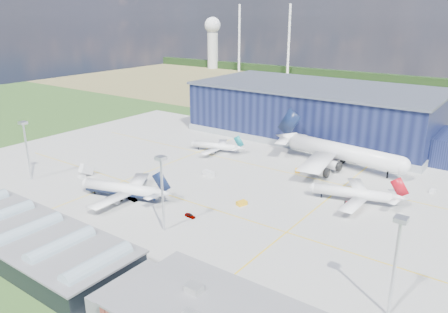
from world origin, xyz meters
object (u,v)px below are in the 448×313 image
(gse_van_a, at_px, (208,173))
(gse_tug_c, at_px, (298,171))
(hangar, at_px, (320,114))
(gse_tug_b, at_px, (242,203))
(light_mast_west, at_px, (26,141))
(airliner_widebody, at_px, (344,144))
(airliner_regional, at_px, (215,143))
(gse_cart_a, at_px, (433,191))
(airliner_navy, at_px, (121,183))
(light_mast_east, at_px, (397,251))
(gse_van_b, at_px, (318,168))
(light_mast_center, at_px, (162,182))
(airstair, at_px, (87,172))
(car_a, at_px, (190,216))
(car_b, at_px, (133,199))

(gse_van_a, distance_m, gse_tug_c, 36.05)
(hangar, xyz_separation_m, gse_tug_b, (15.96, -96.63, -10.89))
(light_mast_west, height_order, airliner_widebody, light_mast_west)
(airliner_regional, xyz_separation_m, gse_cart_a, (92.33, 7.06, -3.76))
(airliner_navy, height_order, airliner_widebody, airliner_widebody)
(light_mast_east, bearing_deg, gse_van_b, 123.87)
(airliner_widebody, height_order, gse_van_b, airliner_widebody)
(gse_van_b, bearing_deg, light_mast_west, -158.91)
(light_mast_center, bearing_deg, gse_van_b, 78.60)
(light_mast_west, relative_size, airliner_navy, 0.65)
(gse_cart_a, bearing_deg, gse_van_b, -173.65)
(airliner_widebody, bearing_deg, gse_cart_a, -3.94)
(airstair, bearing_deg, light_mast_east, -9.30)
(airliner_widebody, bearing_deg, car_a, -98.39)
(airstair, bearing_deg, gse_tug_b, 9.25)
(light_mast_east, height_order, airliner_widebody, light_mast_east)
(airliner_navy, xyz_separation_m, car_b, (4.38, 0.80, -5.11))
(hangar, distance_m, airliner_widebody, 49.51)
(light_mast_west, bearing_deg, airliner_widebody, 42.73)
(airliner_regional, height_order, car_a, airliner_regional)
(airliner_regional, xyz_separation_m, gse_tug_c, (43.47, -2.12, -3.70))
(gse_van_a, xyz_separation_m, car_a, (17.94, -32.41, -0.43))
(airliner_widebody, distance_m, gse_van_a, 56.93)
(hangar, xyz_separation_m, car_a, (7.96, -113.80, -10.97))
(gse_van_b, xyz_separation_m, car_a, (-14.24, -63.46, -0.45))
(airliner_navy, distance_m, gse_van_a, 36.82)
(gse_cart_a, bearing_deg, hangar, 146.75)
(airliner_regional, height_order, gse_van_a, airliner_regional)
(light_mast_center, distance_m, gse_van_a, 48.84)
(light_mast_east, relative_size, airstair, 4.15)
(gse_cart_a, xyz_separation_m, airstair, (-113.96, -61.89, 1.17))
(light_mast_east, distance_m, car_b, 90.25)
(airliner_regional, height_order, car_b, airliner_regional)
(gse_van_b, xyz_separation_m, car_b, (-38.55, -65.15, -0.44))
(gse_van_a, xyz_separation_m, gse_tug_c, (26.47, 24.47, -0.41))
(airliner_regional, xyz_separation_m, car_b, (10.62, -60.69, -3.71))
(gse_cart_a, bearing_deg, light_mast_east, -82.03)
(airstair, xyz_separation_m, car_a, (56.57, -4.17, -1.13))
(airliner_widebody, distance_m, airstair, 103.95)
(airliner_navy, bearing_deg, light_mast_west, -5.53)
(airliner_navy, relative_size, gse_tug_b, 10.57)
(airliner_regional, relative_size, gse_tug_c, 8.81)
(light_mast_west, xyz_separation_m, airliner_navy, (42.08, 8.51, -9.67))
(airliner_navy, xyz_separation_m, airliner_widebody, (49.24, 75.85, 4.42))
(airliner_navy, xyz_separation_m, gse_van_b, (42.93, 65.95, -4.67))
(light_mast_east, height_order, car_b, light_mast_east)
(car_b, bearing_deg, car_a, -76.97)
(airliner_regional, bearing_deg, light_mast_east, 130.28)
(gse_tug_b, relative_size, gse_cart_a, 1.20)
(gse_cart_a, bearing_deg, airliner_navy, -138.57)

